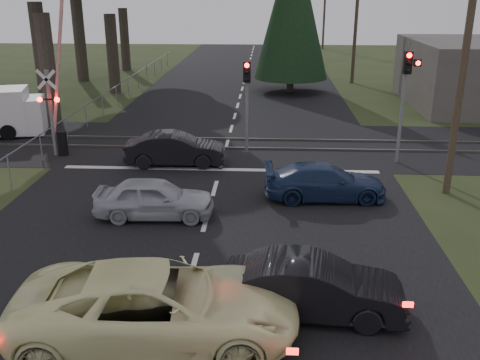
# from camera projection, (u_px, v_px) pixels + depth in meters

# --- Properties ---
(ground) EXTENTS (120.00, 120.00, 0.00)m
(ground) POSITION_uv_depth(u_px,v_px,m) (193.00, 267.00, 14.35)
(ground) COLOR #263116
(ground) RESTS_ON ground
(road) EXTENTS (14.00, 100.00, 0.01)m
(road) POSITION_uv_depth(u_px,v_px,m) (224.00, 157.00, 23.74)
(road) COLOR black
(road) RESTS_ON ground
(rail_corridor) EXTENTS (120.00, 8.00, 0.01)m
(rail_corridor) POSITION_uv_depth(u_px,v_px,m) (227.00, 144.00, 25.62)
(rail_corridor) COLOR black
(rail_corridor) RESTS_ON ground
(stop_line) EXTENTS (13.00, 0.35, 0.00)m
(stop_line) POSITION_uv_depth(u_px,v_px,m) (220.00, 169.00, 22.04)
(stop_line) COLOR silver
(stop_line) RESTS_ON ground
(rail_near) EXTENTS (120.00, 0.12, 0.10)m
(rail_near) POSITION_uv_depth(u_px,v_px,m) (226.00, 148.00, 24.85)
(rail_near) COLOR #59544C
(rail_near) RESTS_ON ground
(rail_far) EXTENTS (120.00, 0.12, 0.10)m
(rail_far) POSITION_uv_depth(u_px,v_px,m) (228.00, 139.00, 26.35)
(rail_far) COLOR #59544C
(rail_far) RESTS_ON ground
(crossing_signal) EXTENTS (1.62, 0.38, 6.96)m
(crossing_signal) POSITION_uv_depth(u_px,v_px,m) (56.00, 110.00, 23.20)
(crossing_signal) COLOR slate
(crossing_signal) RESTS_ON ground
(traffic_signal_right) EXTENTS (0.68, 0.48, 4.70)m
(traffic_signal_right) POSITION_uv_depth(u_px,v_px,m) (406.00, 86.00, 21.75)
(traffic_signal_right) COLOR slate
(traffic_signal_right) RESTS_ON ground
(traffic_signal_center) EXTENTS (0.32, 0.48, 4.10)m
(traffic_signal_center) POSITION_uv_depth(u_px,v_px,m) (247.00, 91.00, 23.38)
(traffic_signal_center) COLOR slate
(traffic_signal_center) RESTS_ON ground
(utility_pole_near) EXTENTS (1.80, 0.26, 9.00)m
(utility_pole_near) POSITION_uv_depth(u_px,v_px,m) (464.00, 62.00, 17.96)
(utility_pole_near) COLOR #4C3D2D
(utility_pole_near) RESTS_ON ground
(utility_pole_mid) EXTENTS (1.80, 0.26, 9.00)m
(utility_pole_mid) POSITION_uv_depth(u_px,v_px,m) (356.00, 21.00, 40.50)
(utility_pole_mid) COLOR #4C3D2D
(utility_pole_mid) RESTS_ON ground
(utility_pole_far) EXTENTS (1.80, 0.26, 9.00)m
(utility_pole_far) POSITION_uv_depth(u_px,v_px,m) (325.00, 9.00, 63.99)
(utility_pole_far) COLOR #4C3D2D
(utility_pole_far) RESTS_ON ground
(conifer_tree) EXTENTS (5.20, 5.20, 11.00)m
(conifer_tree) POSITION_uv_depth(u_px,v_px,m) (293.00, 5.00, 36.56)
(conifer_tree) COLOR #473D33
(conifer_tree) RESTS_ON ground
(fence_left) EXTENTS (0.10, 36.00, 1.20)m
(fence_left) POSITION_uv_depth(u_px,v_px,m) (123.00, 100.00, 35.87)
(fence_left) COLOR slate
(fence_left) RESTS_ON ground
(cream_coupe) EXTENTS (6.12, 3.18, 1.65)m
(cream_coupe) POSITION_uv_depth(u_px,v_px,m) (158.00, 306.00, 11.14)
(cream_coupe) COLOR #F7F5B1
(cream_coupe) RESTS_ON ground
(dark_hatchback) EXTENTS (4.26, 1.78, 1.37)m
(dark_hatchback) POSITION_uv_depth(u_px,v_px,m) (312.00, 287.00, 12.08)
(dark_hatchback) COLOR black
(dark_hatchback) RESTS_ON ground
(silver_car) EXTENTS (3.90, 1.68, 1.31)m
(silver_car) POSITION_uv_depth(u_px,v_px,m) (154.00, 198.00, 17.29)
(silver_car) COLOR #ABADB4
(silver_car) RESTS_ON ground
(blue_sedan) EXTENTS (4.36, 1.97, 1.24)m
(blue_sedan) POSITION_uv_depth(u_px,v_px,m) (325.00, 182.00, 18.84)
(blue_sedan) COLOR #19294B
(blue_sedan) RESTS_ON ground
(dark_car_far) EXTENTS (4.23, 1.66, 1.37)m
(dark_car_far) POSITION_uv_depth(u_px,v_px,m) (176.00, 149.00, 22.42)
(dark_car_far) COLOR black
(dark_car_far) RESTS_ON ground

